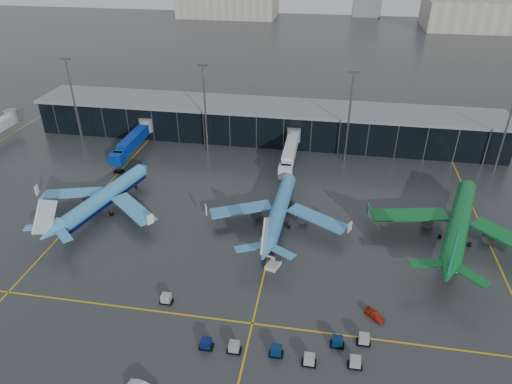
% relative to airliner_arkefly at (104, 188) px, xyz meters
% --- Properties ---
extents(ground, '(600.00, 600.00, 0.00)m').
position_rel_airliner_arkefly_xyz_m(ground, '(29.60, -14.28, -5.76)').
color(ground, '#282B2D').
rests_on(ground, ground).
extents(terminal_pier, '(142.00, 17.00, 10.70)m').
position_rel_airliner_arkefly_xyz_m(terminal_pier, '(29.60, 47.72, -0.34)').
color(terminal_pier, black).
rests_on(terminal_pier, ground).
extents(jet_bridges, '(94.00, 27.50, 7.20)m').
position_rel_airliner_arkefly_xyz_m(jet_bridges, '(-5.40, 28.71, -1.21)').
color(jet_bridges, '#595B60').
rests_on(jet_bridges, ground).
extents(flood_masts, '(203.00, 0.50, 25.50)m').
position_rel_airliner_arkefly_xyz_m(flood_masts, '(34.60, 35.72, 8.05)').
color(flood_masts, '#595B60').
rests_on(flood_masts, ground).
extents(distant_hangars, '(260.00, 71.00, 22.00)m').
position_rel_airliner_arkefly_xyz_m(distant_hangars, '(79.55, 255.80, 3.03)').
color(distant_hangars, '#B2AD99').
rests_on(distant_hangars, ground).
extents(taxi_lines, '(220.00, 120.00, 0.02)m').
position_rel_airliner_arkefly_xyz_m(taxi_lines, '(39.60, -3.67, -5.75)').
color(taxi_lines, gold).
rests_on(taxi_lines, ground).
extents(airliner_arkefly, '(40.81, 44.19, 11.53)m').
position_rel_airliner_arkefly_xyz_m(airliner_arkefly, '(0.00, 0.00, 0.00)').
color(airliner_arkefly, '#4097D2').
rests_on(airliner_arkefly, ground).
extents(airliner_klm_near, '(33.92, 38.19, 11.29)m').
position_rel_airliner_arkefly_xyz_m(airliner_klm_near, '(40.26, 1.45, -0.12)').
color(airliner_klm_near, '#3A84BF').
rests_on(airliner_klm_near, ground).
extents(airliner_aer_lingus, '(48.72, 52.13, 13.16)m').
position_rel_airliner_arkefly_xyz_m(airliner_aer_lingus, '(78.05, 2.15, 0.81)').
color(airliner_aer_lingus, '#0B6228').
rests_on(airliner_aer_lingus, ground).
extents(baggage_carts, '(36.13, 10.41, 1.70)m').
position_rel_airliner_arkefly_xyz_m(baggage_carts, '(44.56, -33.18, -5.01)').
color(baggage_carts, black).
rests_on(baggage_carts, ground).
extents(mobile_airstair, '(3.11, 3.74, 3.45)m').
position_rel_airliner_arkefly_xyz_m(mobile_airstair, '(41.03, -14.06, -4.99)').
color(mobile_airstair, silver).
rests_on(mobile_airstair, ground).
extents(service_van_red, '(3.69, 3.70, 1.27)m').
position_rel_airliner_arkefly_xyz_m(service_van_red, '(59.75, -24.38, -5.13)').
color(service_van_red, '#B1240D').
rests_on(service_van_red, ground).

